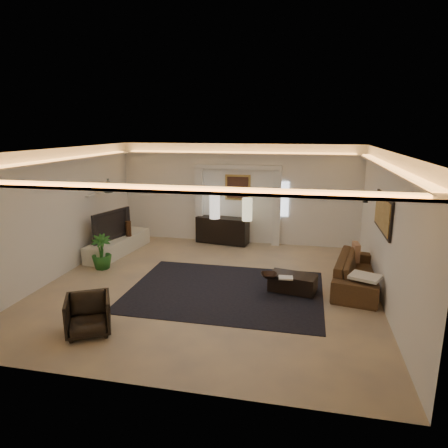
% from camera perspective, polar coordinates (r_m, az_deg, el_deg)
% --- Properties ---
extents(floor, '(7.00, 7.00, 0.00)m').
position_cam_1_polar(floor, '(8.68, -2.14, -8.91)').
color(floor, tan).
rests_on(floor, ground).
extents(ceiling, '(7.00, 7.00, 0.00)m').
position_cam_1_polar(ceiling, '(8.02, -2.33, 10.58)').
color(ceiling, white).
rests_on(ceiling, ground).
extents(wall_back, '(7.00, 0.00, 7.00)m').
position_cam_1_polar(wall_back, '(11.59, 2.02, 4.34)').
color(wall_back, white).
rests_on(wall_back, ground).
extents(wall_front, '(7.00, 0.00, 7.00)m').
position_cam_1_polar(wall_front, '(5.06, -12.07, -8.49)').
color(wall_front, white).
rests_on(wall_front, ground).
extents(wall_left, '(0.00, 7.00, 7.00)m').
position_cam_1_polar(wall_left, '(9.69, -22.75, 1.40)').
color(wall_left, white).
rests_on(wall_left, ground).
extents(wall_right, '(0.00, 7.00, 7.00)m').
position_cam_1_polar(wall_right, '(8.13, 22.43, -0.76)').
color(wall_right, white).
rests_on(wall_right, ground).
extents(cove_soffit, '(7.00, 7.00, 0.04)m').
position_cam_1_polar(cove_soffit, '(8.04, -2.31, 8.59)').
color(cove_soffit, silver).
rests_on(cove_soffit, ceiling).
extents(daylight_slit, '(0.25, 0.03, 1.00)m').
position_cam_1_polar(daylight_slit, '(11.43, 8.69, 3.56)').
color(daylight_slit, white).
rests_on(daylight_slit, wall_back).
extents(area_rug, '(4.00, 3.00, 0.01)m').
position_cam_1_polar(area_rug, '(8.41, 0.20, -9.61)').
color(area_rug, black).
rests_on(area_rug, ground).
extents(pilaster_left, '(0.22, 0.20, 2.20)m').
position_cam_1_polar(pilaster_left, '(11.81, -3.59, 2.77)').
color(pilaster_left, silver).
rests_on(pilaster_left, ground).
extents(pilaster_right, '(0.22, 0.20, 2.20)m').
position_cam_1_polar(pilaster_right, '(11.41, 7.61, 2.30)').
color(pilaster_right, silver).
rests_on(pilaster_right, ground).
extents(alcove_header, '(2.52, 0.20, 0.12)m').
position_cam_1_polar(alcove_header, '(11.39, 1.96, 8.24)').
color(alcove_header, silver).
rests_on(alcove_header, wall_back).
extents(painting_frame, '(0.74, 0.04, 0.74)m').
position_cam_1_polar(painting_frame, '(11.53, 2.00, 5.30)').
color(painting_frame, tan).
rests_on(painting_frame, wall_back).
extents(painting_canvas, '(0.62, 0.02, 0.62)m').
position_cam_1_polar(painting_canvas, '(11.50, 1.98, 5.28)').
color(painting_canvas, '#4C2D1E').
rests_on(painting_canvas, wall_back).
extents(art_panel_frame, '(0.04, 1.64, 0.74)m').
position_cam_1_polar(art_panel_frame, '(8.36, 22.04, 1.41)').
color(art_panel_frame, black).
rests_on(art_panel_frame, wall_right).
extents(art_panel_gold, '(0.02, 1.50, 0.62)m').
position_cam_1_polar(art_panel_gold, '(8.36, 21.87, 1.42)').
color(art_panel_gold, tan).
rests_on(art_panel_gold, wall_right).
extents(wall_sconce, '(0.12, 0.12, 0.22)m').
position_cam_1_polar(wall_sconce, '(10.20, 19.78, 3.56)').
color(wall_sconce, black).
rests_on(wall_sconce, wall_right).
extents(wall_niche, '(0.10, 0.55, 0.04)m').
position_cam_1_polar(wall_niche, '(10.78, -18.41, 4.01)').
color(wall_niche, silver).
rests_on(wall_niche, wall_left).
extents(console, '(1.58, 0.70, 0.76)m').
position_cam_1_polar(console, '(11.64, -0.22, -0.89)').
color(console, black).
rests_on(console, ground).
extents(lamp_left, '(0.38, 0.38, 0.67)m').
position_cam_1_polar(lamp_left, '(11.39, -1.35, 2.34)').
color(lamp_left, white).
rests_on(lamp_left, console).
extents(lamp_right, '(0.32, 0.32, 0.64)m').
position_cam_1_polar(lamp_right, '(11.12, 3.37, 2.04)').
color(lamp_right, '#F6ECB4').
rests_on(lamp_right, console).
extents(media_ledge, '(0.86, 2.42, 0.44)m').
position_cam_1_polar(media_ledge, '(11.14, -14.95, -2.97)').
color(media_ledge, silver).
rests_on(media_ledge, ground).
extents(tv, '(1.35, 0.53, 0.78)m').
position_cam_1_polar(tv, '(10.92, -16.39, -0.07)').
color(tv, black).
rests_on(tv, media_ledge).
extents(figurine, '(0.17, 0.17, 0.42)m').
position_cam_1_polar(figurine, '(11.10, -13.64, -0.74)').
color(figurine, '#472B17').
rests_on(figurine, media_ledge).
extents(ginger_jar, '(0.40, 0.40, 0.37)m').
position_cam_1_polar(ginger_jar, '(10.87, -16.36, 5.32)').
color(ginger_jar, '#46545B').
rests_on(ginger_jar, wall_niche).
extents(plant, '(0.64, 0.64, 0.84)m').
position_cam_1_polar(plant, '(10.01, -17.28, -3.88)').
color(plant, '#235D1D').
rests_on(plant, ground).
extents(sofa, '(2.39, 1.29, 0.66)m').
position_cam_1_polar(sofa, '(8.97, 18.91, -6.64)').
color(sofa, black).
rests_on(sofa, ground).
extents(throw_blanket, '(0.68, 0.63, 0.06)m').
position_cam_1_polar(throw_blanket, '(8.12, 19.68, -7.19)').
color(throw_blanket, beige).
rests_on(throw_blanket, sofa).
extents(throw_pillow, '(0.15, 0.42, 0.42)m').
position_cam_1_polar(throw_pillow, '(9.63, 18.49, -3.84)').
color(throw_pillow, '#A37555').
rests_on(throw_pillow, sofa).
extents(coffee_table, '(1.03, 0.70, 0.35)m').
position_cam_1_polar(coffee_table, '(8.43, 9.88, -8.32)').
color(coffee_table, black).
rests_on(coffee_table, ground).
extents(bowl, '(0.40, 0.40, 0.08)m').
position_cam_1_polar(bowl, '(8.12, 6.53, -7.18)').
color(bowl, black).
rests_on(bowl, coffee_table).
extents(magazine, '(0.30, 0.23, 0.03)m').
position_cam_1_polar(magazine, '(8.11, 8.91, -7.49)').
color(magazine, white).
rests_on(magazine, coffee_table).
extents(armchair, '(0.95, 0.96, 0.65)m').
position_cam_1_polar(armchair, '(7.07, -19.00, -12.29)').
color(armchair, black).
rests_on(armchair, ground).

